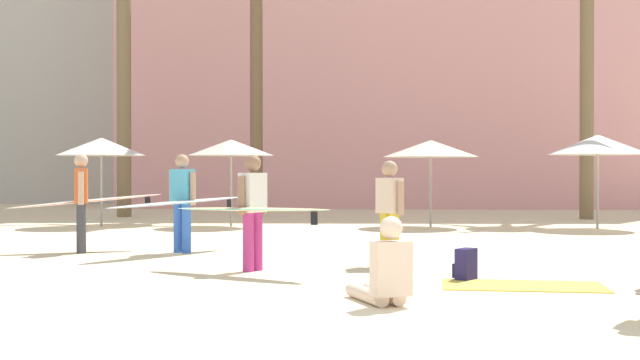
% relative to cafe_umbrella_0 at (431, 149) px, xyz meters
% --- Properties ---
extents(ground, '(120.00, 120.00, 0.00)m').
position_rel_cafe_umbrella_0_xyz_m(ground, '(-1.90, -14.41, -2.04)').
color(ground, beige).
extents(hotel_pink, '(23.12, 8.43, 17.77)m').
position_rel_cafe_umbrella_0_xyz_m(hotel_pink, '(0.26, 14.59, 6.85)').
color(hotel_pink, pink).
rests_on(hotel_pink, ground).
extents(cafe_umbrella_0, '(2.48, 2.48, 2.26)m').
position_rel_cafe_umbrella_0_xyz_m(cafe_umbrella_0, '(0.00, 0.00, 0.00)').
color(cafe_umbrella_0, gray).
rests_on(cafe_umbrella_0, ground).
extents(cafe_umbrella_1, '(2.46, 2.46, 2.36)m').
position_rel_cafe_umbrella_0_xyz_m(cafe_umbrella_1, '(4.11, -0.61, 0.08)').
color(cafe_umbrella_1, gray).
rests_on(cafe_umbrella_1, ground).
extents(cafe_umbrella_4, '(2.24, 2.24, 2.28)m').
position_rel_cafe_umbrella_0_xyz_m(cafe_umbrella_4, '(-5.20, -0.02, 0.03)').
color(cafe_umbrella_4, gray).
rests_on(cafe_umbrella_4, ground).
extents(cafe_umbrella_5, '(2.31, 2.31, 2.33)m').
position_rel_cafe_umbrella_0_xyz_m(cafe_umbrella_5, '(-8.61, -0.09, 0.06)').
color(cafe_umbrella_5, gray).
rests_on(cafe_umbrella_5, ground).
extents(beach_towel, '(2.07, 1.19, 0.01)m').
position_rel_cafe_umbrella_0_xyz_m(beach_towel, '(0.01, -11.12, -2.03)').
color(beach_towel, '#F4CC4C').
rests_on(beach_towel, ground).
extents(backpack, '(0.34, 0.35, 0.42)m').
position_rel_cafe_umbrella_0_xyz_m(backpack, '(-0.63, -10.59, -1.83)').
color(backpack, '#231E52').
rests_on(backpack, ground).
extents(person_near_right, '(2.61, 1.41, 1.74)m').
position_rel_cafe_umbrella_0_xyz_m(person_near_right, '(-6.85, -6.98, -1.10)').
color(person_near_right, '#3D3D42').
rests_on(person_near_right, ground).
extents(person_mid_right, '(2.13, 2.67, 1.73)m').
position_rel_cafe_umbrella_0_xyz_m(person_mid_right, '(-5.07, -7.15, -1.11)').
color(person_mid_right, blue).
rests_on(person_mid_right, ground).
extents(person_near_left, '(2.47, 1.59, 1.67)m').
position_rel_cafe_umbrella_0_xyz_m(person_near_left, '(-3.53, -9.75, -1.13)').
color(person_near_left, '#B7337F').
rests_on(person_near_left, ground).
extents(person_mid_left, '(0.71, 1.03, 0.95)m').
position_rel_cafe_umbrella_0_xyz_m(person_mid_left, '(-1.78, -12.61, -1.71)').
color(person_mid_left, beige).
rests_on(person_mid_left, ground).
extents(person_far_left, '(0.45, 0.54, 1.59)m').
position_rel_cafe_umbrella_0_xyz_m(person_far_left, '(-1.54, -8.97, -1.17)').
color(person_far_left, gold).
rests_on(person_far_left, ground).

